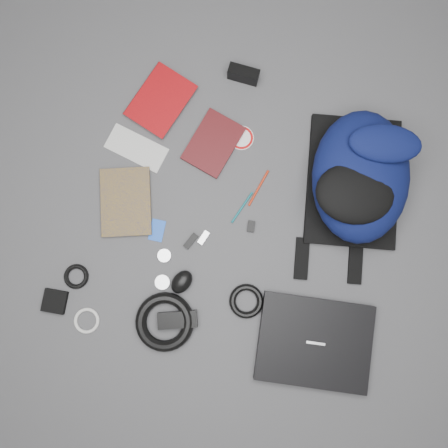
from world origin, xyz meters
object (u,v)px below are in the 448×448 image
(dvd_case, at_px, (213,143))
(compact_camera, at_px, (243,74))
(mouse, at_px, (182,282))
(backpack, at_px, (361,177))
(textbook_red, at_px, (141,88))
(laptop, at_px, (314,342))
(pouch, at_px, (55,301))
(power_brick, at_px, (178,320))
(comic_book, at_px, (101,203))

(dvd_case, xyz_separation_m, compact_camera, (0.03, 0.27, 0.02))
(compact_camera, relative_size, mouse, 1.26)
(backpack, height_order, textbook_red, backpack)
(dvd_case, distance_m, mouse, 0.51)
(dvd_case, bearing_deg, laptop, -33.51)
(backpack, relative_size, compact_camera, 4.54)
(textbook_red, height_order, compact_camera, compact_camera)
(pouch, bearing_deg, power_brick, 9.44)
(textbook_red, xyz_separation_m, comic_book, (-0.00, -0.45, -0.00))
(laptop, distance_m, pouch, 0.92)
(textbook_red, bearing_deg, mouse, -44.24)
(pouch, bearing_deg, compact_camera, 68.52)
(backpack, xyz_separation_m, laptop, (0.03, -0.58, -0.09))
(textbook_red, bearing_deg, pouch, -77.33)
(textbook_red, distance_m, power_brick, 0.85)
(power_brick, bearing_deg, dvd_case, 75.21)
(dvd_case, distance_m, compact_camera, 0.27)
(power_brick, relative_size, pouch, 1.71)
(backpack, xyz_separation_m, dvd_case, (-0.52, -0.02, -0.10))
(backpack, relative_size, textbook_red, 2.16)
(dvd_case, relative_size, power_brick, 1.57)
(comic_book, distance_m, pouch, 0.38)
(laptop, xyz_separation_m, pouch, (-0.91, -0.14, -0.01))
(mouse, bearing_deg, pouch, -133.84)
(backpack, height_order, comic_book, backpack)
(textbook_red, height_order, mouse, mouse)
(textbook_red, distance_m, dvd_case, 0.34)
(laptop, height_order, textbook_red, laptop)
(backpack, bearing_deg, power_brick, -137.07)
(dvd_case, height_order, pouch, pouch)
(pouch, bearing_deg, laptop, 8.99)
(mouse, relative_size, pouch, 1.11)
(backpack, relative_size, mouse, 5.72)
(laptop, distance_m, dvd_case, 0.79)
(backpack, distance_m, mouse, 0.71)
(mouse, xyz_separation_m, power_brick, (0.03, -0.13, -0.01))
(textbook_red, height_order, dvd_case, textbook_red)
(comic_book, xyz_separation_m, pouch, (-0.04, -0.38, 0.00))
(backpack, distance_m, laptop, 0.59)
(laptop, height_order, dvd_case, laptop)
(backpack, relative_size, power_brick, 3.72)
(laptop, height_order, comic_book, laptop)
(backpack, bearing_deg, compact_camera, 139.84)
(dvd_case, bearing_deg, compact_camera, 96.22)
(compact_camera, height_order, mouse, compact_camera)
(laptop, xyz_separation_m, compact_camera, (-0.52, 0.84, 0.01))
(power_brick, height_order, pouch, power_brick)
(laptop, xyz_separation_m, comic_book, (-0.87, 0.23, -0.01))
(dvd_case, bearing_deg, textbook_red, 172.19)
(mouse, distance_m, pouch, 0.45)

